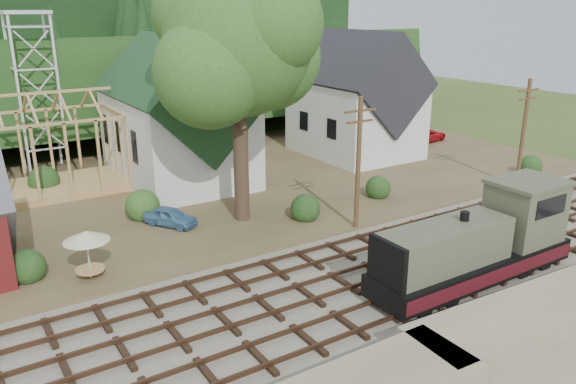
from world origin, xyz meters
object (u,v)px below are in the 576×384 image
car_blue (170,216)px  locomotive (481,244)px  patio_set (86,238)px  car_red (427,135)px

car_blue → locomotive: bearing=-88.1°
patio_set → car_blue: bearing=37.2°
locomotive → car_red: 29.03m
locomotive → car_red: locomotive is taller
locomotive → patio_set: size_ratio=4.66×
car_red → patio_set: (-34.77, -11.90, 1.43)m
locomotive → car_red: (19.07, 21.85, -1.10)m
locomotive → patio_set: 18.59m
locomotive → car_blue: locomotive is taller
locomotive → car_blue: (-9.95, 14.31, -1.15)m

